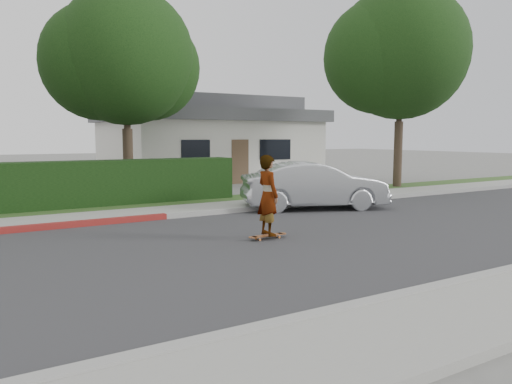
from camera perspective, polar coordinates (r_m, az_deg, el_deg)
ground at (r=9.77m, az=-7.13°, el=-6.99°), size 120.00×120.00×0.00m
road at (r=9.77m, az=-7.13°, el=-6.96°), size 60.00×8.00×0.01m
curb_near at (r=6.38m, az=8.57°, el=-13.64°), size 60.00×0.20×0.15m
sidewalk_near at (r=5.77m, az=14.53°, el=-16.14°), size 60.00×1.60×0.12m
curb_far at (r=13.53m, az=-14.27°, el=-3.07°), size 60.00×0.20×0.15m
sidewalk_far at (r=14.39m, az=-15.32°, el=-2.61°), size 60.00×1.60×0.12m
planting_strip at (r=15.92m, az=-16.91°, el=-1.84°), size 60.00×1.60×0.10m
tree_center at (r=18.84m, az=-14.92°, el=14.27°), size 5.66×4.84×7.44m
tree_right at (r=22.69m, az=15.86°, el=14.70°), size 6.32×5.60×8.56m
house at (r=27.39m, az=-5.62°, el=6.03°), size 10.60×8.60×4.30m
skateboard at (r=10.98m, az=1.36°, el=-5.01°), size 0.96×0.22×0.09m
skateboarder at (r=10.84m, az=1.37°, el=-0.38°), size 0.43×0.65×1.76m
car_silver at (r=15.53m, az=6.67°, el=0.72°), size 4.70×3.08×1.46m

